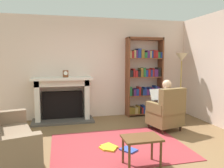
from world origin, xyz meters
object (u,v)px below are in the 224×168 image
at_px(seated_reader, 163,102).
at_px(floor_lamp, 181,63).
at_px(sofa_floral, 5,142).
at_px(side_table, 142,142).
at_px(fireplace, 63,98).
at_px(bookshelf, 144,78).
at_px(mantel_clock, 66,74).
at_px(armchair_reading, 167,112).

xyz_separation_m(seated_reader, floor_lamp, (0.93, 0.85, 0.87)).
xyz_separation_m(seated_reader, sofa_floral, (-3.12, -0.91, -0.30)).
bearing_deg(side_table, fireplace, 110.77).
distance_m(bookshelf, sofa_floral, 3.95).
xyz_separation_m(seated_reader, side_table, (-1.13, -1.55, -0.24)).
relative_size(seated_reader, side_table, 2.04).
height_order(mantel_clock, floor_lamp, floor_lamp).
relative_size(bookshelf, seated_reader, 1.92).
distance_m(fireplace, armchair_reading, 2.63).
bearing_deg(seated_reader, armchair_reading, 90.00).
bearing_deg(seated_reader, side_table, 40.00).
bearing_deg(fireplace, seated_reader, -30.04).
height_order(fireplace, side_table, fireplace).
bearing_deg(floor_lamp, fireplace, 172.29).
bearing_deg(side_table, sofa_floral, 162.25).
distance_m(sofa_floral, floor_lamp, 4.57).
relative_size(armchair_reading, side_table, 1.73).
bearing_deg(fireplace, side_table, -69.23).
relative_size(fireplace, floor_lamp, 0.88).
relative_size(armchair_reading, seated_reader, 0.85).
bearing_deg(sofa_floral, bookshelf, -69.85).
bearing_deg(side_table, mantel_clock, 109.85).
relative_size(mantel_clock, bookshelf, 0.08).
bearing_deg(mantel_clock, floor_lamp, -6.04).
bearing_deg(armchair_reading, sofa_floral, 0.28).
xyz_separation_m(fireplace, side_table, (1.07, -2.82, -0.22)).
bearing_deg(floor_lamp, sofa_floral, -156.57).
distance_m(seated_reader, side_table, 1.93).
height_order(bookshelf, sofa_floral, bookshelf).
bearing_deg(sofa_floral, armchair_reading, -90.49).
relative_size(fireplace, mantel_clock, 8.76).
bearing_deg(bookshelf, seated_reader, -92.71).
bearing_deg(bookshelf, fireplace, -179.15).
bearing_deg(armchair_reading, mantel_clock, -44.88).
bearing_deg(seated_reader, fireplace, -43.96).
xyz_separation_m(bookshelf, seated_reader, (-0.06, -1.30, -0.44)).
xyz_separation_m(mantel_clock, side_table, (0.98, -2.72, -0.84)).
bearing_deg(floor_lamp, side_table, -130.74).
distance_m(mantel_clock, side_table, 3.01).
bearing_deg(mantel_clock, fireplace, 130.89).
distance_m(fireplace, sofa_floral, 2.39).
relative_size(mantel_clock, side_table, 0.31).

